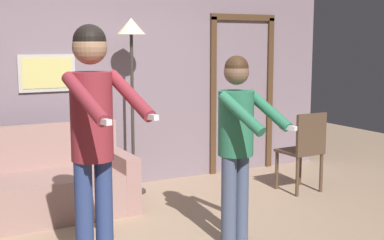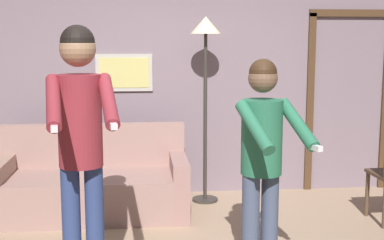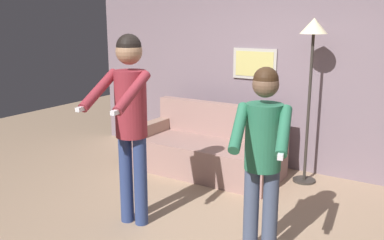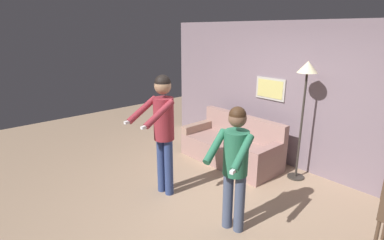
# 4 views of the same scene
# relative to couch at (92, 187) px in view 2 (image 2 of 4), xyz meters

# --- Properties ---
(back_wall_assembly) EXTENTS (6.40, 0.10, 2.60)m
(back_wall_assembly) POSITION_rel_couch_xyz_m (0.91, 0.71, 1.02)
(back_wall_assembly) COLOR slate
(back_wall_assembly) RESTS_ON ground_plane
(couch) EXTENTS (1.90, 0.85, 0.87)m
(couch) POSITION_rel_couch_xyz_m (0.00, 0.00, 0.00)
(couch) COLOR gray
(couch) RESTS_ON ground_plane
(torchiere_lamp) EXTENTS (0.32, 0.32, 1.98)m
(torchiere_lamp) POSITION_rel_couch_xyz_m (1.18, 0.33, 1.36)
(torchiere_lamp) COLOR #332D28
(torchiere_lamp) RESTS_ON ground_plane
(person_standing_left) EXTENTS (0.51, 0.75, 1.85)m
(person_standing_left) POSITION_rel_couch_xyz_m (0.09, -1.66, 0.86)
(person_standing_left) COLOR navy
(person_standing_left) RESTS_ON ground_plane
(person_standing_right) EXTENTS (0.54, 0.63, 1.61)m
(person_standing_right) POSITION_rel_couch_xyz_m (1.38, -1.54, 0.68)
(person_standing_right) COLOR #444F6A
(person_standing_right) RESTS_ON ground_plane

